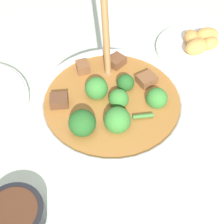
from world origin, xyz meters
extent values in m
plane|color=#ADBCAD|center=(0.00, 0.00, 0.00)|extent=(4.00, 4.00, 0.00)
cylinder|color=white|center=(0.00, 0.00, 0.05)|extent=(0.26, 0.26, 0.10)
torus|color=white|center=(0.00, 0.00, 0.10)|extent=(0.26, 0.26, 0.02)
cylinder|color=#9E662D|center=(0.00, 0.00, 0.07)|extent=(0.23, 0.23, 0.07)
sphere|color=#387F33|center=(0.04, 0.03, 0.11)|extent=(0.04, 0.04, 0.04)
cylinder|color=#6B9956|center=(0.04, 0.03, 0.08)|extent=(0.01, 0.01, 0.02)
sphere|color=#387F33|center=(0.00, -0.03, 0.12)|extent=(0.04, 0.04, 0.04)
cylinder|color=#6B9956|center=(0.00, -0.03, 0.09)|extent=(0.01, 0.01, 0.02)
sphere|color=#387F33|center=(0.00, 0.01, 0.11)|extent=(0.03, 0.03, 0.03)
cylinder|color=#6B9956|center=(0.00, 0.01, 0.09)|extent=(0.01, 0.01, 0.01)
sphere|color=#235B23|center=(-0.04, 0.01, 0.11)|extent=(0.03, 0.03, 0.03)
cylinder|color=#6B9956|center=(-0.04, 0.01, 0.09)|extent=(0.01, 0.01, 0.01)
sphere|color=#235B23|center=(0.07, -0.01, 0.12)|extent=(0.04, 0.04, 0.04)
cylinder|color=#6B9956|center=(0.07, -0.01, 0.09)|extent=(0.01, 0.01, 0.02)
sphere|color=#387F33|center=(-0.03, 0.07, 0.11)|extent=(0.04, 0.04, 0.04)
cylinder|color=#6B9956|center=(-0.03, 0.07, 0.09)|extent=(0.01, 0.01, 0.02)
cube|color=brown|center=(-0.04, -0.08, 0.11)|extent=(0.03, 0.03, 0.02)
cube|color=brown|center=(-0.08, -0.03, 0.11)|extent=(0.03, 0.03, 0.02)
cube|color=brown|center=(0.05, -0.07, 0.11)|extent=(0.04, 0.04, 0.02)
cube|color=brown|center=(-0.06, 0.03, 0.11)|extent=(0.04, 0.04, 0.02)
cylinder|color=#3D7533|center=(0.01, 0.06, 0.11)|extent=(0.02, 0.03, 0.01)
ellipsoid|color=olive|center=(-0.05, -0.04, 0.10)|extent=(0.04, 0.03, 0.01)
cylinder|color=olive|center=(-0.10, -0.07, 0.19)|extent=(0.10, 0.08, 0.18)
cylinder|color=black|center=(0.21, -0.06, 0.02)|extent=(0.10, 0.10, 0.03)
cylinder|color=#472819|center=(0.21, -0.06, 0.03)|extent=(0.08, 0.08, 0.01)
cylinder|color=white|center=(-0.31, 0.06, 0.01)|extent=(0.19, 0.19, 0.01)
ellipsoid|color=#CC8E47|center=(-0.35, 0.07, 0.03)|extent=(0.06, 0.07, 0.03)
ellipsoid|color=#CC8E47|center=(-0.32, 0.04, 0.03)|extent=(0.06, 0.05, 0.03)
ellipsoid|color=#CC8E47|center=(-0.29, 0.07, 0.03)|extent=(0.07, 0.06, 0.04)
ellipsoid|color=#CC8E47|center=(-0.31, 0.06, 0.03)|extent=(0.05, 0.05, 0.03)
ellipsoid|color=#CC8E47|center=(-0.32, 0.09, 0.03)|extent=(0.06, 0.05, 0.03)
camera|label=1|loc=(0.30, 0.16, 0.50)|focal=50.00mm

